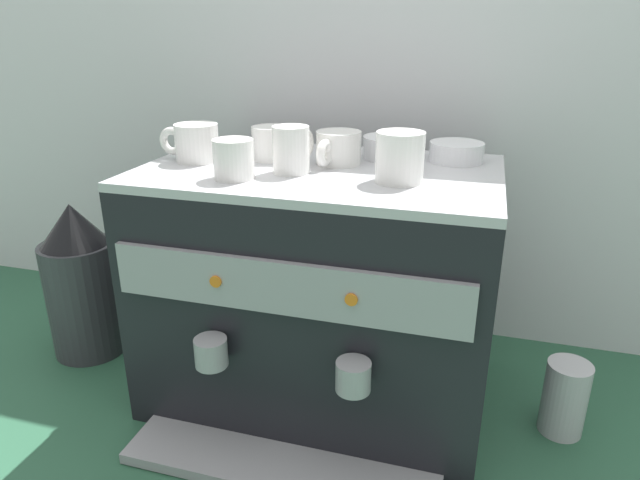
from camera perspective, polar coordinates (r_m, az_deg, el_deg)
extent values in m
plane|color=#28563D|center=(1.23, 0.00, -14.73)|extent=(4.00, 4.00, 0.00)
cube|color=silver|center=(1.34, 4.27, 15.23)|extent=(2.80, 0.03, 1.17)
cube|color=black|center=(1.11, 0.00, -5.06)|extent=(0.64, 0.41, 0.46)
cube|color=#B7B7BC|center=(1.03, 0.00, 6.94)|extent=(0.64, 0.41, 0.02)
cube|color=#939399|center=(0.89, -3.80, -4.91)|extent=(0.59, 0.01, 0.09)
cylinder|color=orange|center=(0.92, -10.54, -4.16)|extent=(0.02, 0.01, 0.02)
cylinder|color=orange|center=(0.85, 3.21, -6.05)|extent=(0.02, 0.01, 0.02)
cube|color=#939399|center=(1.04, -4.23, -22.05)|extent=(0.55, 0.12, 0.02)
cylinder|color=#939399|center=(0.98, -11.01, -11.13)|extent=(0.06, 0.06, 0.05)
cylinder|color=#939399|center=(0.90, 3.40, -13.66)|extent=(0.06, 0.06, 0.05)
cylinder|color=white|center=(1.05, 1.90, 9.37)|extent=(0.08, 0.08, 0.06)
torus|color=white|center=(1.01, 0.50, 8.84)|extent=(0.03, 0.05, 0.05)
cylinder|color=white|center=(1.09, -12.40, 9.64)|extent=(0.08, 0.08, 0.07)
torus|color=white|center=(1.12, -14.77, 9.70)|extent=(0.05, 0.02, 0.05)
cylinder|color=white|center=(0.93, 8.12, 8.34)|extent=(0.08, 0.08, 0.08)
torus|color=white|center=(0.98, 8.88, 8.97)|extent=(0.02, 0.06, 0.06)
cylinder|color=white|center=(0.98, -2.97, 9.15)|extent=(0.06, 0.06, 0.08)
torus|color=white|center=(1.02, -1.64, 9.63)|extent=(0.02, 0.06, 0.06)
cylinder|color=white|center=(0.96, -8.78, 8.13)|extent=(0.07, 0.07, 0.07)
torus|color=white|center=(1.00, -8.81, 8.71)|extent=(0.03, 0.05, 0.05)
cylinder|color=white|center=(1.09, -5.02, 9.78)|extent=(0.07, 0.07, 0.06)
torus|color=white|center=(1.08, -2.59, 9.71)|extent=(0.05, 0.02, 0.05)
cylinder|color=white|center=(1.11, 7.17, 9.32)|extent=(0.11, 0.11, 0.04)
cylinder|color=white|center=(1.11, 7.13, 8.53)|extent=(0.06, 0.06, 0.01)
cylinder|color=white|center=(1.10, 13.70, 8.69)|extent=(0.10, 0.10, 0.04)
cylinder|color=white|center=(1.10, 13.64, 8.00)|extent=(0.06, 0.06, 0.01)
cylinder|color=#333338|center=(1.40, -22.82, -5.47)|extent=(0.16, 0.16, 0.27)
cone|color=black|center=(1.33, -23.91, 1.46)|extent=(0.15, 0.15, 0.09)
cylinder|color=#B7B7BC|center=(1.18, 23.61, -14.42)|extent=(0.08, 0.08, 0.15)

